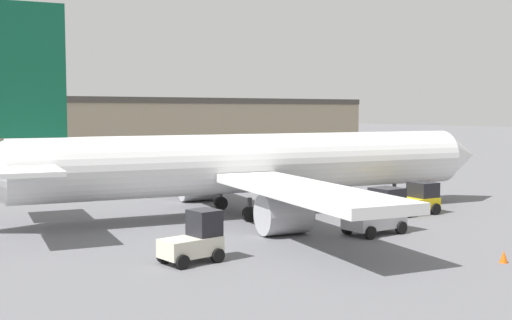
% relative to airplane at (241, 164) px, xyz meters
% --- Properties ---
extents(ground_plane, '(400.00, 400.00, 0.00)m').
position_rel_airplane_xyz_m(ground_plane, '(1.03, -0.18, -3.27)').
color(ground_plane, slate).
extents(terminal_building, '(63.32, 14.12, 8.14)m').
position_rel_airplane_xyz_m(terminal_building, '(9.32, 40.17, 0.80)').
color(terminal_building, gray).
rests_on(terminal_building, ground_plane).
extents(airplane, '(37.13, 33.22, 12.54)m').
position_rel_airplane_xyz_m(airplane, '(0.00, 0.00, 0.00)').
color(airplane, silver).
rests_on(airplane, ground_plane).
extents(ground_crew_worker, '(0.37, 0.37, 1.66)m').
position_rel_airplane_xyz_m(ground_crew_worker, '(13.81, -3.49, -2.39)').
color(ground_crew_worker, '#1E2338').
rests_on(ground_crew_worker, ground_plane).
extents(baggage_tug, '(2.80, 1.97, 2.27)m').
position_rel_airplane_xyz_m(baggage_tug, '(-8.46, -9.52, -2.27)').
color(baggage_tug, beige).
rests_on(baggage_tug, ground_plane).
extents(belt_loader_truck, '(3.45, 2.05, 2.45)m').
position_rel_airplane_xyz_m(belt_loader_truck, '(2.86, -9.30, -2.14)').
color(belt_loader_truck, '#B2B2B7').
rests_on(belt_loader_truck, ground_plane).
extents(pushback_tug, '(3.37, 2.30, 2.02)m').
position_rel_airplane_xyz_m(pushback_tug, '(9.58, -5.89, -2.32)').
color(pushback_tug, yellow).
rests_on(pushback_tug, ground_plane).
extents(safety_cone_near, '(0.36, 0.36, 0.55)m').
position_rel_airplane_xyz_m(safety_cone_near, '(2.66, -17.21, -3.00)').
color(safety_cone_near, '#EF590F').
rests_on(safety_cone_near, ground_plane).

